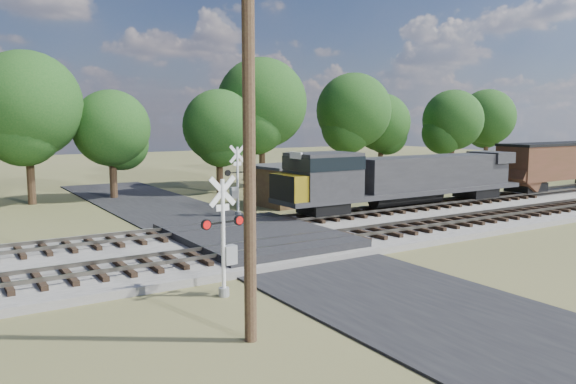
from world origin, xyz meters
TOP-DOWN VIEW (x-y plane):
  - ground at (0.00, 0.00)m, footprint 160.00×160.00m
  - ballast_bed at (10.00, 0.50)m, footprint 140.00×10.00m
  - road at (0.00, 0.00)m, footprint 7.00×60.00m
  - crossing_panel at (0.00, 0.50)m, footprint 7.00×9.00m
  - track_near at (3.12, -2.00)m, footprint 140.00×2.60m
  - track_far at (3.12, 3.00)m, footprint 140.00×2.60m
  - crossing_signal_near at (-4.72, -6.07)m, footprint 1.65×0.39m
  - crossing_signal_far at (2.77, 7.81)m, footprint 1.79×0.40m
  - utility_pole at (-5.88, -9.97)m, footprint 2.42×0.54m
  - equipment_shed at (7.85, 10.33)m, footprint 4.59×4.59m
  - treeline at (3.36, 20.67)m, footprint 83.01×10.36m

SIDE VIEW (x-z plane):
  - ground at x=0.00m, z-range 0.00..0.00m
  - road at x=0.00m, z-range 0.00..0.08m
  - ballast_bed at x=10.00m, z-range 0.00..0.30m
  - crossing_panel at x=0.00m, z-range 0.01..0.62m
  - track_near at x=3.12m, z-range 0.25..0.58m
  - track_far at x=3.12m, z-range 0.25..0.58m
  - equipment_shed at x=7.85m, z-range 0.02..2.85m
  - crossing_signal_near at x=-4.72m, z-range -0.35..3.77m
  - crossing_signal_far at x=2.77m, z-range -0.37..4.07m
  - utility_pole at x=-5.88m, z-range 0.30..10.24m
  - treeline at x=3.36m, z-range 0.73..12.65m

